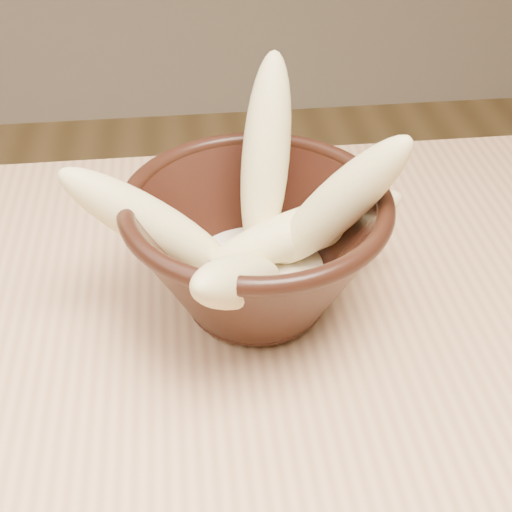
# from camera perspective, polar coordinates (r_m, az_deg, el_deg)

# --- Properties ---
(table) EXTENTS (1.20, 0.80, 0.75)m
(table) POSITION_cam_1_polar(r_m,az_deg,el_deg) (0.57, 7.59, -19.08)
(table) COLOR tan
(table) RESTS_ON ground
(bowl) EXTENTS (0.20, 0.20, 0.11)m
(bowl) POSITION_cam_1_polar(r_m,az_deg,el_deg) (0.55, 0.00, 0.79)
(bowl) COLOR black
(bowl) RESTS_ON table
(milk_puddle) EXTENTS (0.11, 0.11, 0.02)m
(milk_puddle) POSITION_cam_1_polar(r_m,az_deg,el_deg) (0.57, 0.00, -1.43)
(milk_puddle) COLOR beige
(milk_puddle) RESTS_ON bowl
(banana_upright) EXTENTS (0.07, 0.11, 0.16)m
(banana_upright) POSITION_cam_1_polar(r_m,az_deg,el_deg) (0.56, 0.78, 7.94)
(banana_upright) COLOR #F9E393
(banana_upright) RESTS_ON bowl
(banana_left) EXTENTS (0.15, 0.05, 0.12)m
(banana_left) POSITION_cam_1_polar(r_m,az_deg,el_deg) (0.54, -8.48, 2.61)
(banana_left) COLOR #F9E393
(banana_left) RESTS_ON bowl
(banana_right) EXTENTS (0.13, 0.08, 0.15)m
(banana_right) POSITION_cam_1_polar(r_m,az_deg,el_deg) (0.53, 6.51, 4.09)
(banana_right) COLOR #F9E393
(banana_right) RESTS_ON bowl
(banana_across) EXTENTS (0.18, 0.09, 0.05)m
(banana_across) POSITION_cam_1_polar(r_m,az_deg,el_deg) (0.56, 4.30, 2.22)
(banana_across) COLOR #F9E393
(banana_across) RESTS_ON bowl
(banana_front) EXTENTS (0.10, 0.14, 0.11)m
(banana_front) POSITION_cam_1_polar(r_m,az_deg,el_deg) (0.49, -1.32, -2.03)
(banana_front) COLOR #F9E393
(banana_front) RESTS_ON bowl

